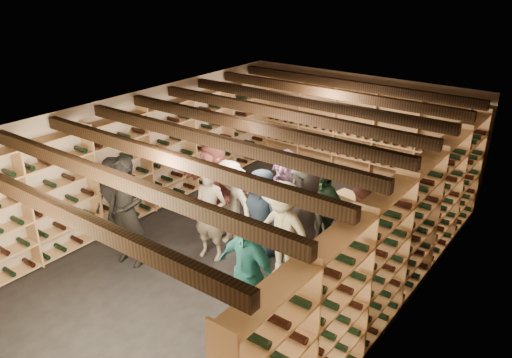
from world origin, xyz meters
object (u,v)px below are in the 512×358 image
at_px(person_0, 117,198).
at_px(person_6, 262,213).
at_px(person_7, 210,214).
at_px(person_11, 285,198).
at_px(person_9, 229,203).
at_px(person_3, 282,232).
at_px(person_1, 126,212).
at_px(person_8, 364,241).
at_px(crate_stack_left, 257,191).
at_px(person_12, 304,216).
at_px(person_4, 247,271).
at_px(crate_stack_right, 348,206).
at_px(person_10, 323,210).
at_px(person_5, 213,188).
at_px(crate_loose, 322,200).

height_order(person_0, person_6, same).
relative_size(person_7, person_11, 0.93).
bearing_deg(person_9, person_3, -10.99).
distance_m(person_1, person_8, 3.76).
distance_m(person_6, person_7, 0.86).
relative_size(crate_stack_left, person_6, 0.38).
bearing_deg(person_0, person_6, 1.98).
distance_m(crate_stack_left, person_7, 2.30).
bearing_deg(person_12, crate_stack_left, 159.80).
height_order(person_0, person_4, person_4).
distance_m(crate_stack_right, person_4, 3.69).
height_order(person_7, person_8, person_8).
distance_m(person_9, person_10, 1.62).
bearing_deg(person_12, person_6, -153.14).
xyz_separation_m(person_7, person_9, (-0.05, 0.55, -0.03)).
bearing_deg(person_9, person_10, 31.11).
distance_m(crate_stack_left, person_11, 1.81).
xyz_separation_m(person_10, person_11, (-0.66, -0.16, 0.09)).
height_order(crate_stack_left, person_5, person_5).
relative_size(person_10, person_12, 0.88).
height_order(person_6, person_7, person_7).
distance_m(person_1, person_4, 2.47).
height_order(person_3, person_6, person_3).
xyz_separation_m(person_4, person_9, (-1.55, 1.51, -0.05)).
relative_size(person_6, person_12, 0.87).
distance_m(crate_stack_right, person_12, 2.04).
height_order(person_1, person_3, person_1).
distance_m(crate_loose, person_11, 1.96).
xyz_separation_m(person_3, person_7, (-1.29, -0.19, -0.02)).
bearing_deg(person_12, crate_loose, 126.87).
bearing_deg(person_10, person_7, -124.51).
height_order(crate_stack_left, person_3, person_3).
height_order(crate_stack_left, person_1, person_1).
relative_size(person_5, person_8, 0.97).
bearing_deg(person_0, person_8, -7.72).
bearing_deg(person_3, person_12, 87.25).
relative_size(person_6, person_9, 1.00).
xyz_separation_m(crate_loose, person_8, (1.98, -2.29, 0.81)).
bearing_deg(person_5, person_9, 1.95).
bearing_deg(person_12, person_5, -164.57).
xyz_separation_m(person_3, person_12, (0.06, 0.55, 0.07)).
distance_m(person_4, person_9, 2.17).
xyz_separation_m(crate_loose, person_0, (-2.26, -3.39, 0.70)).
xyz_separation_m(person_0, person_4, (3.28, -0.47, 0.05)).
xyz_separation_m(person_4, person_7, (-1.51, 0.96, -0.01)).
distance_m(person_1, person_11, 2.67).
bearing_deg(crate_stack_left, person_12, -35.41).
relative_size(crate_stack_left, person_7, 0.36).
height_order(person_9, person_10, person_10).
relative_size(crate_stack_left, person_3, 0.36).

